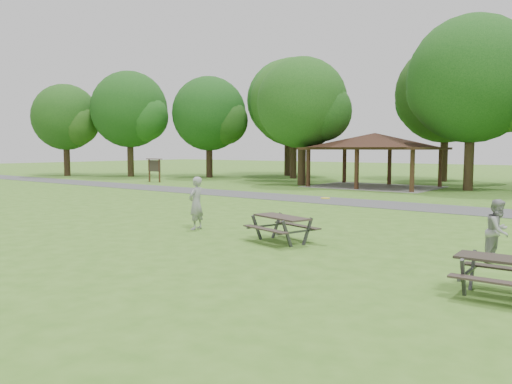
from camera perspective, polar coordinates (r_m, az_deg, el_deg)
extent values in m
plane|color=#417320|center=(13.90, -13.52, -6.27)|extent=(160.00, 160.00, 0.00)
cube|color=#48484A|center=(25.07, 12.22, -1.24)|extent=(120.00, 3.20, 0.02)
cube|color=#321D12|center=(35.05, 5.99, 2.71)|extent=(0.22, 0.22, 2.60)
cube|color=#351D13|center=(39.75, 10.07, 2.93)|extent=(0.22, 0.22, 2.60)
cube|color=#392115|center=(33.26, 11.43, 2.52)|extent=(0.22, 0.22, 2.60)
cube|color=#3B2215|center=(38.18, 15.01, 2.75)|extent=(0.22, 0.22, 2.60)
cube|color=#372314|center=(31.81, 17.42, 2.28)|extent=(0.22, 0.22, 2.60)
cube|color=#3D2516|center=(36.92, 20.32, 2.54)|extent=(0.22, 0.22, 2.60)
cube|color=#301F13|center=(35.68, 13.39, 4.86)|extent=(8.60, 6.60, 0.16)
pyramid|color=black|center=(35.68, 13.41, 5.79)|extent=(7.01, 7.01, 1.00)
cube|color=gray|center=(35.78, 13.30, 0.59)|extent=(8.40, 6.40, 0.03)
cube|color=#3B2415|center=(41.03, -12.09, 2.40)|extent=(0.10, 0.10, 1.80)
cube|color=#392114|center=(40.12, -10.98, 2.36)|extent=(0.10, 0.10, 1.80)
cube|color=#2A241E|center=(40.56, -11.55, 2.94)|extent=(1.40, 0.06, 0.90)
cube|color=#342115|center=(40.54, -11.56, 3.72)|extent=(1.60, 0.30, 0.06)
cylinder|color=#322316|center=(49.26, -14.15, 3.86)|extent=(0.60, 0.60, 3.67)
sphere|color=#134012|center=(49.39, -14.26, 9.13)|extent=(7.20, 7.20, 7.20)
sphere|color=#164B15|center=(48.27, -12.76, 8.41)|extent=(4.68, 4.68, 4.68)
sphere|color=#204A15|center=(50.37, -15.45, 8.41)|extent=(4.32, 4.32, 4.32)
cylinder|color=black|center=(46.48, -5.36, 3.72)|extent=(0.60, 0.60, 3.32)
sphere|color=#124012|center=(46.58, -5.40, 8.91)|extent=(6.80, 6.80, 6.80)
sphere|color=#184112|center=(45.74, -3.72, 8.14)|extent=(4.42, 4.42, 4.42)
sphere|color=#164313|center=(47.34, -6.78, 8.21)|extent=(4.08, 4.08, 4.08)
cylinder|color=black|center=(44.91, 4.29, 4.02)|extent=(0.60, 0.60, 3.85)
sphere|color=#1B4C15|center=(45.09, 4.33, 10.19)|extent=(7.80, 7.80, 7.80)
sphere|color=#154714|center=(44.34, 6.46, 9.25)|extent=(5.07, 5.07, 5.07)
sphere|color=#173F12|center=(45.75, 2.53, 9.39)|extent=(4.68, 4.68, 4.68)
cylinder|color=#302315|center=(36.74, 5.25, 3.52)|extent=(0.60, 0.60, 3.50)
sphere|color=#184614|center=(36.88, 5.30, 10.10)|extent=(6.60, 6.60, 6.60)
sphere|color=#154112|center=(36.31, 7.55, 9.11)|extent=(4.29, 4.29, 4.29)
sphere|color=#1B4714|center=(37.39, 3.39, 9.28)|extent=(3.96, 3.96, 3.96)
cylinder|color=#312316|center=(34.64, 23.16, 3.49)|extent=(0.60, 0.60, 4.02)
sphere|color=#144313|center=(34.90, 23.44, 11.74)|extent=(8.00, 8.00, 8.00)
sphere|color=#1D4C15|center=(34.70, 26.45, 10.34)|extent=(5.20, 5.20, 5.20)
sphere|color=#174B15|center=(35.07, 20.75, 10.80)|extent=(4.80, 4.80, 4.80)
cylinder|color=black|center=(49.48, 3.61, 4.42)|extent=(0.60, 0.60, 4.38)
sphere|color=#184E16|center=(49.70, 3.65, 10.41)|extent=(8.00, 8.00, 8.00)
sphere|color=#134514|center=(48.90, 5.61, 9.54)|extent=(5.20, 5.20, 5.20)
sphere|color=#124212|center=(50.39, 1.98, 9.65)|extent=(4.80, 4.80, 4.80)
cylinder|color=#321F16|center=(43.42, 20.68, 3.86)|extent=(0.60, 0.60, 4.13)
sphere|color=#183F12|center=(43.64, 20.89, 10.52)|extent=(8.00, 8.00, 8.00)
sphere|color=#174112|center=(43.37, 23.28, 9.42)|extent=(5.20, 5.20, 5.20)
sphere|color=#124012|center=(43.89, 18.76, 9.77)|extent=(4.80, 4.80, 4.80)
cylinder|color=#301F15|center=(52.46, -20.80, 3.56)|extent=(0.60, 0.60, 3.32)
sphere|color=#174112|center=(52.54, -20.94, 7.99)|extent=(6.40, 6.40, 6.40)
sphere|color=#1E4614|center=(51.45, -19.79, 7.38)|extent=(4.16, 4.16, 4.16)
sphere|color=#154012|center=(53.50, -21.83, 7.39)|extent=(3.84, 3.84, 3.84)
cube|color=#322924|center=(14.29, 2.95, -2.88)|extent=(1.91, 1.17, 0.05)
cube|color=#302823|center=(13.97, 1.07, -4.27)|extent=(1.79, 0.74, 0.04)
cube|color=#2B251F|center=(14.71, 4.72, -3.82)|extent=(1.79, 0.74, 0.04)
cube|color=#3A3A3C|center=(14.65, 0.10, -4.11)|extent=(0.16, 0.38, 0.78)
cube|color=#3D3D3F|center=(15.10, 2.38, -3.84)|extent=(0.16, 0.38, 0.78)
cube|color=#444446|center=(14.87, 1.26, -3.86)|extent=(0.46, 1.41, 0.05)
cube|color=#3B3B3D|center=(13.59, 3.57, -4.84)|extent=(0.16, 0.38, 0.78)
cube|color=#38383A|center=(14.07, 5.90, -4.52)|extent=(0.16, 0.38, 0.78)
cube|color=#404042|center=(13.82, 4.76, -4.56)|extent=(0.46, 1.41, 0.05)
cube|color=black|center=(10.01, 26.92, -6.92)|extent=(1.77, 0.75, 0.05)
cube|color=#312824|center=(9.52, 26.32, -9.27)|extent=(1.75, 0.31, 0.04)
cube|color=#3E3E41|center=(9.86, 22.61, -9.06)|extent=(0.07, 0.37, 0.76)
cube|color=#444446|center=(10.55, 23.51, -8.18)|extent=(0.07, 0.37, 0.76)
cube|color=#3B3B3D|center=(10.20, 23.08, -8.44)|extent=(0.11, 1.42, 0.05)
cylinder|color=yellow|center=(14.16, 7.95, -0.70)|extent=(0.27, 0.27, 0.02)
imported|color=gray|center=(16.62, -6.86, -1.28)|extent=(0.52, 0.70, 1.75)
imported|color=gray|center=(13.09, 25.94, -4.01)|extent=(0.72, 0.84, 1.50)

